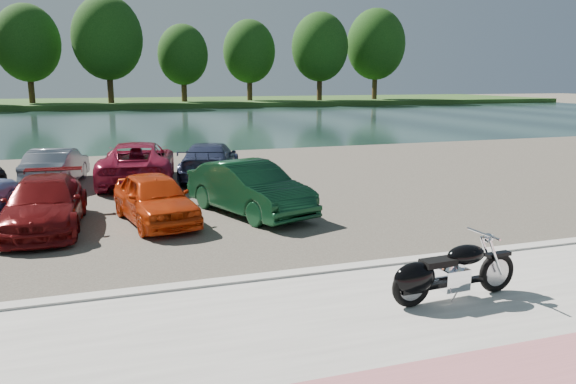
# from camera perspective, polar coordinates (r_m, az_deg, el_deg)

# --- Properties ---
(ground) EXTENTS (200.00, 200.00, 0.00)m
(ground) POSITION_cam_1_polar(r_m,az_deg,el_deg) (9.16, 13.54, -11.76)
(ground) COLOR #595447
(ground) RESTS_ON ground
(promenade) EXTENTS (60.00, 6.00, 0.10)m
(promenade) POSITION_cam_1_polar(r_m,az_deg,el_deg) (8.39, 17.27, -13.84)
(promenade) COLOR #9F9C95
(promenade) RESTS_ON ground
(kerb) EXTENTS (60.00, 0.30, 0.14)m
(kerb) POSITION_cam_1_polar(r_m,az_deg,el_deg) (10.75, 7.88, -7.58)
(kerb) COLOR #9F9C95
(kerb) RESTS_ON ground
(parking_lot) EXTENTS (60.00, 18.00, 0.04)m
(parking_lot) POSITION_cam_1_polar(r_m,az_deg,el_deg) (18.98, -4.25, 0.71)
(parking_lot) COLOR #403B33
(parking_lot) RESTS_ON ground
(river) EXTENTS (120.00, 40.00, 0.00)m
(river) POSITION_cam_1_polar(r_m,az_deg,el_deg) (47.43, -13.08, 6.91)
(river) COLOR #1B302D
(river) RESTS_ON ground
(far_bank) EXTENTS (120.00, 24.00, 0.60)m
(far_bank) POSITION_cam_1_polar(r_m,az_deg,el_deg) (79.27, -15.44, 8.74)
(far_bank) COLOR #244719
(far_bank) RESTS_ON ground
(far_trees) EXTENTS (70.25, 10.68, 12.52)m
(far_trees) POSITION_cam_1_polar(r_m,az_deg,el_deg) (73.52, -11.95, 14.33)
(far_trees) COLOR #382714
(far_trees) RESTS_ON far_bank
(motorcycle) EXTENTS (2.33, 0.75, 1.05)m
(motorcycle) POSITION_cam_1_polar(r_m,az_deg,el_deg) (9.22, 15.59, -7.96)
(motorcycle) COLOR black
(motorcycle) RESTS_ON promenade
(car_3) EXTENTS (1.93, 4.28, 1.22)m
(car_3) POSITION_cam_1_polar(r_m,az_deg,el_deg) (14.42, -23.49, -1.13)
(car_3) COLOR #620E0E
(car_3) RESTS_ON parking_lot
(car_4) EXTENTS (2.10, 3.82, 1.23)m
(car_4) POSITION_cam_1_polar(r_m,az_deg,el_deg) (14.22, -13.38, -0.62)
(car_4) COLOR red
(car_4) RESTS_ON parking_lot
(car_5) EXTENTS (2.78, 4.41, 1.37)m
(car_5) POSITION_cam_1_polar(r_m,az_deg,el_deg) (14.75, -3.95, 0.38)
(car_5) COLOR #0E351D
(car_5) RESTS_ON parking_lot
(car_9) EXTENTS (2.05, 4.00, 1.26)m
(car_9) POSITION_cam_1_polar(r_m,az_deg,el_deg) (20.28, -22.46, 2.42)
(car_9) COLOR slate
(car_9) RESTS_ON parking_lot
(car_10) EXTENTS (3.02, 5.37, 1.42)m
(car_10) POSITION_cam_1_polar(r_m,az_deg,el_deg) (19.83, -15.01, 2.94)
(car_10) COLOR maroon
(car_10) RESTS_ON parking_lot
(car_11) EXTENTS (3.08, 4.82, 1.30)m
(car_11) POSITION_cam_1_polar(r_m,az_deg,el_deg) (20.15, -7.96, 3.19)
(car_11) COLOR #28304F
(car_11) RESTS_ON parking_lot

